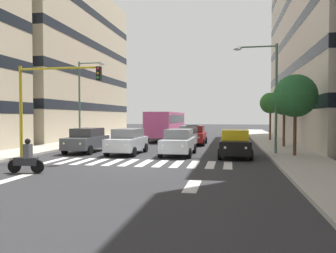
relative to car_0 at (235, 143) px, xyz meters
name	(u,v)px	position (x,y,z in m)	size (l,w,h in m)	color
ground_plane	(137,163)	(5.35, 3.59, -0.89)	(180.00, 180.00, 0.00)	#2D2D30
sidewalk_left	(312,166)	(-3.73, 3.59, -0.81)	(3.36, 90.00, 0.15)	#B2ADA3
building_right_block_0	(54,63)	(21.69, -16.40, 8.28)	(11.21, 23.08, 18.33)	beige
crosswalk_markings	(137,163)	(5.35, 3.59, -0.88)	(10.35, 2.80, 0.01)	silver
lane_arrow_0	(192,186)	(1.65, 9.09, -0.88)	(0.50, 2.20, 0.01)	silver
lane_arrow_1	(12,179)	(9.05, 9.09, -0.88)	(0.50, 2.20, 0.01)	silver
car_0	(235,143)	(0.00, 0.00, 0.00)	(2.02, 4.44, 1.72)	black
car_1	(179,142)	(3.63, -0.29, 0.00)	(2.02, 4.44, 1.72)	#B2B7BC
car_2	(127,141)	(7.15, -0.33, 0.00)	(2.02, 4.44, 1.72)	#B2B7BC
car_3	(87,140)	(10.36, -0.90, 0.00)	(2.02, 4.44, 1.72)	#474C51
car_row2_0	(190,135)	(3.88, -8.38, 0.00)	(2.02, 4.44, 1.72)	silver
car_row2_1	(195,135)	(3.45, -8.61, 0.00)	(2.02, 4.44, 1.72)	maroon
bus_behind_traffic	(166,123)	(7.15, -14.17, 0.97)	(2.78, 10.50, 3.00)	#DB5193
motorcycle_with_rider	(26,159)	(9.32, 7.70, -0.24)	(1.70, 0.38, 1.57)	black
traffic_light_gantry	(44,96)	(10.86, 3.70, 2.87)	(5.07, 0.36, 5.50)	#AD991E
street_lamp_left	(269,87)	(-2.19, -1.43, 3.63)	(2.86, 0.28, 7.14)	#4C6B56
street_lamp_right	(83,94)	(12.98, -5.99, 3.62)	(2.47, 0.28, 7.21)	#4C6B56
street_tree_0	(295,96)	(-3.63, -0.34, 2.93)	(2.63, 2.63, 5.00)	#513823
street_tree_1	(284,101)	(-3.94, -6.56, 2.89)	(2.25, 2.25, 4.77)	#513823
street_tree_2	(270,103)	(-3.75, -14.10, 3.02)	(2.13, 2.13, 4.86)	#513823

